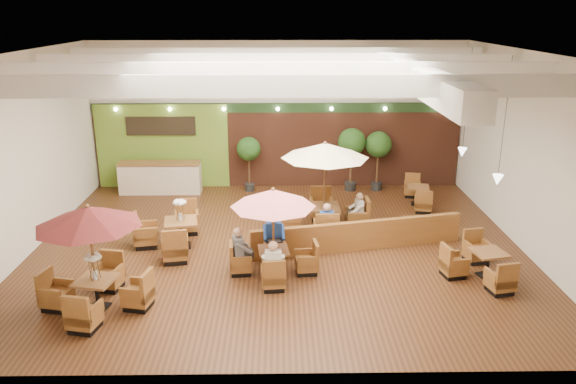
{
  "coord_description": "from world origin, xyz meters",
  "views": [
    {
      "loc": [
        0.06,
        -15.04,
        6.59
      ],
      "look_at": [
        0.3,
        0.5,
        1.5
      ],
      "focal_mm": 35.0,
      "sensor_mm": 36.0,
      "label": 1
    }
  ],
  "objects_px": {
    "table_4": "(478,265)",
    "topiary_1": "(352,144)",
    "diner_1": "(274,233)",
    "diner_3": "(327,220)",
    "topiary_0": "(249,151)",
    "table_1": "(273,215)",
    "diner_0": "(273,260)",
    "table_2": "(325,171)",
    "topiary_2": "(378,147)",
    "table_5": "(417,196)",
    "table_0": "(91,239)",
    "service_counter": "(160,178)",
    "table_3": "(172,232)",
    "diner_2": "(240,246)",
    "diner_4": "(358,208)",
    "booth_divider": "(358,236)"
  },
  "relations": [
    {
      "from": "table_3",
      "to": "diner_4",
      "type": "xyz_separation_m",
      "value": [
        5.52,
        1.14,
        0.29
      ]
    },
    {
      "from": "table_2",
      "to": "diner_4",
      "type": "height_order",
      "value": "table_2"
    },
    {
      "from": "table_0",
      "to": "diner_4",
      "type": "relative_size",
      "value": 3.31
    },
    {
      "from": "table_0",
      "to": "table_5",
      "type": "relative_size",
      "value": 1.11
    },
    {
      "from": "diner_2",
      "to": "table_5",
      "type": "bearing_deg",
      "value": 118.04
    },
    {
      "from": "table_1",
      "to": "topiary_0",
      "type": "relative_size",
      "value": 1.14
    },
    {
      "from": "table_2",
      "to": "diner_3",
      "type": "height_order",
      "value": "table_2"
    },
    {
      "from": "table_1",
      "to": "topiary_1",
      "type": "height_order",
      "value": "topiary_1"
    },
    {
      "from": "table_2",
      "to": "diner_3",
      "type": "xyz_separation_m",
      "value": [
        0.0,
        -1.05,
        -1.16
      ]
    },
    {
      "from": "table_3",
      "to": "diner_1",
      "type": "distance_m",
      "value": 3.11
    },
    {
      "from": "topiary_2",
      "to": "table_5",
      "type": "bearing_deg",
      "value": -54.97
    },
    {
      "from": "table_3",
      "to": "table_4",
      "type": "relative_size",
      "value": 1.16
    },
    {
      "from": "topiary_1",
      "to": "diner_2",
      "type": "bearing_deg",
      "value": -117.81
    },
    {
      "from": "table_1",
      "to": "diner_0",
      "type": "xyz_separation_m",
      "value": [
        0.0,
        -0.86,
        -0.85
      ]
    },
    {
      "from": "booth_divider",
      "to": "table_1",
      "type": "xyz_separation_m",
      "value": [
        -2.4,
        -1.46,
        1.19
      ]
    },
    {
      "from": "topiary_1",
      "to": "diner_3",
      "type": "bearing_deg",
      "value": -104.47
    },
    {
      "from": "table_2",
      "to": "topiary_1",
      "type": "bearing_deg",
      "value": 71.72
    },
    {
      "from": "diner_0",
      "to": "diner_2",
      "type": "bearing_deg",
      "value": 133.8
    },
    {
      "from": "table_0",
      "to": "diner_0",
      "type": "relative_size",
      "value": 3.1
    },
    {
      "from": "table_1",
      "to": "table_3",
      "type": "bearing_deg",
      "value": 143.0
    },
    {
      "from": "table_0",
      "to": "diner_3",
      "type": "distance_m",
      "value": 6.7
    },
    {
      "from": "table_5",
      "to": "diner_0",
      "type": "height_order",
      "value": "diner_0"
    },
    {
      "from": "table_2",
      "to": "service_counter",
      "type": "bearing_deg",
      "value": 145.66
    },
    {
      "from": "table_3",
      "to": "diner_2",
      "type": "bearing_deg",
      "value": -50.39
    },
    {
      "from": "table_4",
      "to": "topiary_0",
      "type": "height_order",
      "value": "topiary_0"
    },
    {
      "from": "table_4",
      "to": "diner_0",
      "type": "height_order",
      "value": "diner_0"
    },
    {
      "from": "table_2",
      "to": "diner_2",
      "type": "distance_m",
      "value": 3.94
    },
    {
      "from": "diner_1",
      "to": "diner_3",
      "type": "bearing_deg",
      "value": -151.06
    },
    {
      "from": "service_counter",
      "to": "table_4",
      "type": "relative_size",
      "value": 1.23
    },
    {
      "from": "table_1",
      "to": "diner_2",
      "type": "bearing_deg",
      "value": 174.05
    },
    {
      "from": "table_3",
      "to": "table_4",
      "type": "bearing_deg",
      "value": -24.01
    },
    {
      "from": "booth_divider",
      "to": "diner_2",
      "type": "bearing_deg",
      "value": -168.56
    },
    {
      "from": "service_counter",
      "to": "table_0",
      "type": "xyz_separation_m",
      "value": [
        0.25,
        -8.57,
        1.14
      ]
    },
    {
      "from": "topiary_0",
      "to": "topiary_2",
      "type": "bearing_deg",
      "value": 0.0
    },
    {
      "from": "table_0",
      "to": "topiary_2",
      "type": "height_order",
      "value": "table_0"
    },
    {
      "from": "service_counter",
      "to": "topiary_0",
      "type": "xyz_separation_m",
      "value": [
        3.31,
        0.2,
        0.96
      ]
    },
    {
      "from": "table_0",
      "to": "topiary_1",
      "type": "relative_size",
      "value": 1.08
    },
    {
      "from": "table_0",
      "to": "table_4",
      "type": "relative_size",
      "value": 1.06
    },
    {
      "from": "table_3",
      "to": "diner_1",
      "type": "bearing_deg",
      "value": -27.37
    },
    {
      "from": "table_1",
      "to": "topiary_2",
      "type": "bearing_deg",
      "value": 55.35
    },
    {
      "from": "table_4",
      "to": "topiary_1",
      "type": "xyz_separation_m",
      "value": [
        -2.4,
        7.3,
        1.45
      ]
    },
    {
      "from": "service_counter",
      "to": "topiary_2",
      "type": "bearing_deg",
      "value": 1.41
    },
    {
      "from": "diner_1",
      "to": "diner_2",
      "type": "height_order",
      "value": "diner_1"
    },
    {
      "from": "topiary_2",
      "to": "diner_4",
      "type": "height_order",
      "value": "topiary_2"
    },
    {
      "from": "topiary_0",
      "to": "diner_1",
      "type": "bearing_deg",
      "value": -80.99
    },
    {
      "from": "table_2",
      "to": "table_3",
      "type": "height_order",
      "value": "table_2"
    },
    {
      "from": "table_3",
      "to": "diner_3",
      "type": "height_order",
      "value": "table_3"
    },
    {
      "from": "table_0",
      "to": "table_1",
      "type": "height_order",
      "value": "table_0"
    },
    {
      "from": "topiary_1",
      "to": "topiary_2",
      "type": "bearing_deg",
      "value": 0.0
    },
    {
      "from": "topiary_0",
      "to": "diner_4",
      "type": "distance_m",
      "value": 5.5
    }
  ]
}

